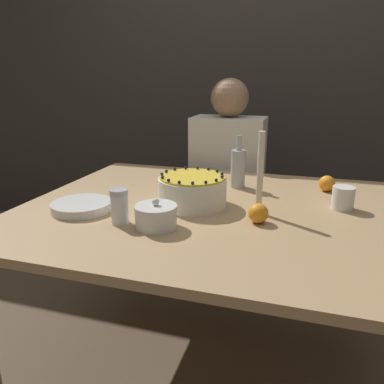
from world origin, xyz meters
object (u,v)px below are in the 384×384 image
(candle, at_px, (260,181))
(bottle, at_px, (238,168))
(sugar_bowl, at_px, (156,216))
(person_man_blue_shirt, at_px, (227,199))
(sugar_shaker, at_px, (119,206))
(cake, at_px, (192,191))

(candle, xyz_separation_m, bottle, (-0.13, 0.31, -0.03))
(sugar_bowl, distance_m, bottle, 0.56)
(sugar_bowl, bearing_deg, candle, 37.38)
(sugar_bowl, relative_size, bottle, 0.60)
(sugar_bowl, distance_m, person_man_blue_shirt, 1.04)
(candle, height_order, person_man_blue_shirt, person_man_blue_shirt)
(sugar_bowl, xyz_separation_m, bottle, (0.17, 0.53, 0.05))
(sugar_shaker, height_order, bottle, bottle)
(cake, distance_m, bottle, 0.32)
(bottle, bearing_deg, cake, -112.05)
(sugar_shaker, bearing_deg, candle, 28.43)
(candle, height_order, bottle, candle)
(sugar_shaker, bearing_deg, person_man_blue_shirt, 81.42)
(cake, relative_size, sugar_bowl, 1.85)
(sugar_bowl, height_order, candle, candle)
(person_man_blue_shirt, bearing_deg, cake, 91.64)
(cake, xyz_separation_m, sugar_bowl, (-0.05, -0.24, -0.02))
(cake, distance_m, sugar_shaker, 0.30)
(cake, bearing_deg, person_man_blue_shirt, 91.64)
(sugar_shaker, xyz_separation_m, candle, (0.43, 0.23, 0.06))
(candle, distance_m, person_man_blue_shirt, 0.90)
(bottle, bearing_deg, sugar_bowl, -107.37)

